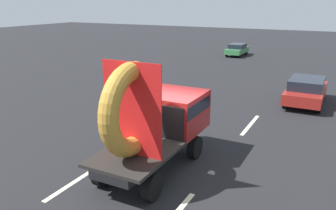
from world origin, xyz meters
The scene contains 7 objects.
ground_plane centered at (0.00, 0.00, 0.00)m, with size 120.00×120.00×0.00m, color black.
flatbed_truck centered at (-0.19, -0.42, 1.71)m, with size 2.02×5.00×3.77m.
distant_sedan centered at (3.31, 9.58, 0.76)m, with size 1.85×4.31×1.41m.
lane_dash_left_near centered at (-1.94, -2.80, 0.00)m, with size 2.11×0.16×0.01m, color beige.
lane_dash_left_far centered at (-1.94, 5.70, 0.00)m, with size 2.69×0.16×0.01m, color beige.
lane_dash_right_far centered at (1.56, 4.92, 0.00)m, with size 2.82×0.16×0.01m, color beige.
oncoming_car centered at (-4.90, 24.47, 0.63)m, with size 1.55×3.61×1.18m.
Camera 1 is at (4.94, -9.56, 5.34)m, focal length 36.50 mm.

